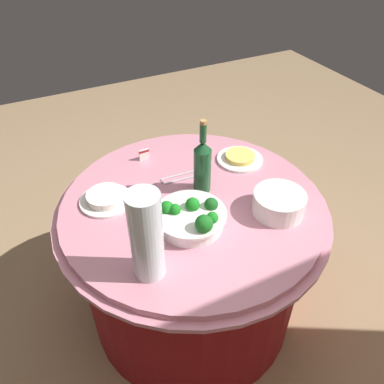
{
  "coord_description": "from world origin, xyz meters",
  "views": [
    {
      "loc": [
        0.55,
        1.09,
        1.79
      ],
      "look_at": [
        0.0,
        0.0,
        0.79
      ],
      "focal_mm": 35.86,
      "sensor_mm": 36.0,
      "label": 1
    }
  ],
  "objects": [
    {
      "name": "plate_stack",
      "position": [
        -0.28,
        0.21,
        0.79
      ],
      "size": [
        0.21,
        0.21,
        0.09
      ],
      "color": "white",
      "rests_on": "buffet_table"
    },
    {
      "name": "decorative_fruit_vase",
      "position": [
        0.3,
        0.27,
        0.89
      ],
      "size": [
        0.11,
        0.11,
        0.34
      ],
      "color": "silver",
      "rests_on": "buffet_table"
    },
    {
      "name": "label_placard_front",
      "position": [
        0.07,
        -0.38,
        0.77
      ],
      "size": [
        0.05,
        0.01,
        0.05
      ],
      "color": "white",
      "rests_on": "buffet_table"
    },
    {
      "name": "food_plate_noodles",
      "position": [
        -0.34,
        -0.17,
        0.75
      ],
      "size": [
        0.22,
        0.22,
        0.03
      ],
      "color": "white",
      "rests_on": "buffet_table"
    },
    {
      "name": "wine_bottle",
      "position": [
        -0.08,
        -0.05,
        0.87
      ],
      "size": [
        0.07,
        0.07,
        0.34
      ],
      "color": "#184926",
      "rests_on": "buffet_table"
    },
    {
      "name": "ground_plane",
      "position": [
        0.0,
        0.0,
        0.0
      ],
      "size": [
        6.0,
        6.0,
        0.0
      ],
      "primitive_type": "plane",
      "color": "#9E7F5B"
    },
    {
      "name": "food_plate_rice",
      "position": [
        0.32,
        -0.16,
        0.76
      ],
      "size": [
        0.22,
        0.22,
        0.04
      ],
      "color": "white",
      "rests_on": "buffet_table"
    },
    {
      "name": "buffet_table",
      "position": [
        0.0,
        0.0,
        0.38
      ],
      "size": [
        1.16,
        1.16,
        0.74
      ],
      "color": "maroon",
      "rests_on": "ground_plane"
    },
    {
      "name": "serving_tongs",
      "position": [
        -0.01,
        -0.17,
        0.74
      ],
      "size": [
        0.17,
        0.05,
        0.01
      ],
      "color": "silver",
      "rests_on": "buffet_table"
    },
    {
      "name": "broccoli_bowl",
      "position": [
        0.07,
        0.13,
        0.78
      ],
      "size": [
        0.28,
        0.28,
        0.12
      ],
      "color": "white",
      "rests_on": "buffet_table"
    }
  ]
}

